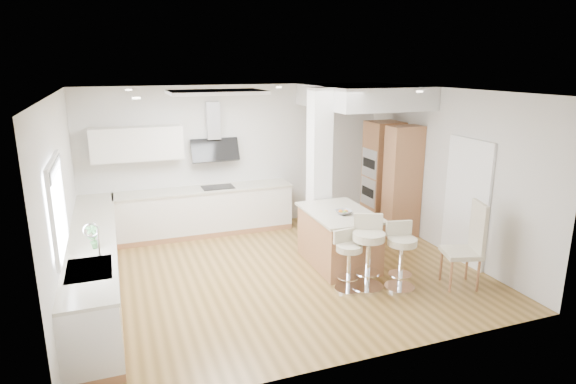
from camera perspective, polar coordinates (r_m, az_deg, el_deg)
name	(u,v)px	position (r m, az deg, el deg)	size (l,w,h in m)	color
ground	(281,272)	(7.68, -0.83, -9.51)	(6.00, 6.00, 0.00)	olive
ceiling	(281,272)	(7.68, -0.83, -9.51)	(6.00, 5.00, 0.02)	silver
wall_back	(239,157)	(9.56, -5.88, 4.14)	(6.00, 0.04, 2.80)	silver
wall_left	(62,206)	(6.87, -25.20, -1.55)	(0.04, 5.00, 2.80)	silver
wall_right	(446,171)	(8.66, 18.21, 2.33)	(0.04, 5.00, 2.80)	silver
skylight	(217,92)	(7.37, -8.44, 11.60)	(4.10, 2.10, 0.06)	white
window_left	(57,202)	(5.92, -25.72, -1.12)	(0.06, 1.28, 1.07)	silver
doorway_right	(466,203)	(8.29, 20.39, -1.26)	(0.05, 1.00, 2.10)	#413B33
counter_left	(95,264)	(7.36, -21.92, -7.90)	(0.63, 4.50, 1.35)	#AC7349
counter_back	(196,199)	(9.27, -10.81, -0.86)	(3.62, 0.63, 2.50)	#AC7349
pillar	(319,169)	(8.46, 3.71, 2.76)	(0.35, 0.35, 2.80)	white
soffit	(362,96)	(9.16, 8.81, 11.15)	(1.78, 2.20, 0.40)	silver
oven_column	(390,177)	(9.53, 11.97, 1.70)	(0.63, 1.21, 2.10)	#AC7349
peninsula	(339,237)	(7.89, 6.01, -5.37)	(1.00, 1.49, 0.97)	#AC7349
bar_stool_a	(348,257)	(7.01, 7.15, -7.70)	(0.45, 0.45, 0.88)	white
bar_stool_b	(368,248)	(7.08, 9.48, -6.58)	(0.64, 0.64, 1.08)	white
bar_stool_c	(401,252)	(7.17, 13.25, -6.96)	(0.53, 0.53, 0.98)	white
dining_chair	(470,242)	(7.48, 20.71, -5.58)	(0.62, 0.62, 1.28)	beige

